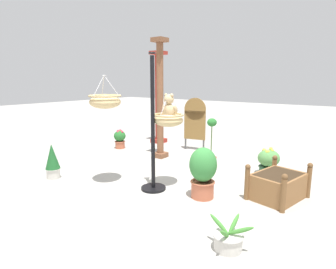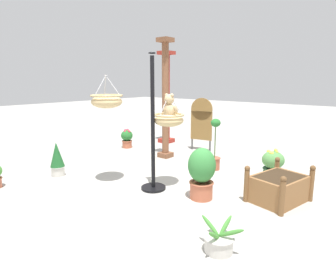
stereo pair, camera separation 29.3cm
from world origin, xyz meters
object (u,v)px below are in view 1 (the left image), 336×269
object	(u,v)px
hanging_basket_with_teddy	(169,119)
potted_plant_flowering_red	(228,239)
potted_plant_conical_shrub	(120,139)
hanging_basket_left_high	(105,101)
display_pole_central	(153,150)
greenhouse_pillar_left	(160,102)
greenhouse_pillar_right	(159,100)
potted_plant_trailing_ivy	(211,150)
teddy_bear	(169,108)
potted_plant_bushy_green	(268,161)
potted_plant_small_succulent	(52,161)
wooden_planter_box	(278,185)
display_sign_board	(195,119)
potted_plant_tall_leafy	(203,171)

from	to	relation	value
hanging_basket_with_teddy	potted_plant_flowering_red	world-z (taller)	hanging_basket_with_teddy
potted_plant_conical_shrub	hanging_basket_left_high	bearing A→B (deg)	-48.58
potted_plant_flowering_red	display_pole_central	bearing A→B (deg)	153.72
display_pole_central	hanging_basket_with_teddy	bearing A→B (deg)	59.04
hanging_basket_left_high	greenhouse_pillar_left	distance (m)	2.12
greenhouse_pillar_right	potted_plant_trailing_ivy	world-z (taller)	greenhouse_pillar_right
hanging_basket_with_teddy	hanging_basket_left_high	bearing A→B (deg)	-149.69
potted_plant_trailing_ivy	teddy_bear	bearing A→B (deg)	-94.62
potted_plant_bushy_green	potted_plant_small_succulent	bearing A→B (deg)	-140.78
wooden_planter_box	greenhouse_pillar_right	bearing A→B (deg)	152.30
greenhouse_pillar_right	hanging_basket_with_teddy	bearing A→B (deg)	-49.27
hanging_basket_with_teddy	greenhouse_pillar_right	bearing A→B (deg)	130.73
potted_plant_small_succulent	display_pole_central	bearing A→B (deg)	20.05
wooden_planter_box	potted_plant_bushy_green	distance (m)	1.24
display_sign_board	potted_plant_tall_leafy	bearing A→B (deg)	-56.69
hanging_basket_with_teddy	potted_plant_trailing_ivy	world-z (taller)	hanging_basket_with_teddy
teddy_bear	potted_plant_flowering_red	world-z (taller)	teddy_bear
hanging_basket_left_high	display_sign_board	bearing A→B (deg)	91.50
greenhouse_pillar_left	wooden_planter_box	size ratio (longest dim) A/B	2.77
potted_plant_flowering_red	potted_plant_small_succulent	xyz separation A→B (m)	(-3.82, 0.19, 0.22)
wooden_planter_box	hanging_basket_left_high	bearing A→B (deg)	-155.89
display_pole_central	teddy_bear	world-z (taller)	display_pole_central
teddy_bear	potted_plant_small_succulent	size ratio (longest dim) A/B	0.64
greenhouse_pillar_left	wooden_planter_box	world-z (taller)	greenhouse_pillar_left
greenhouse_pillar_right	wooden_planter_box	size ratio (longest dim) A/B	2.64
potted_plant_conical_shrub	teddy_bear	bearing A→B (deg)	-28.52
teddy_bear	greenhouse_pillar_right	distance (m)	3.74
hanging_basket_with_teddy	potted_plant_bushy_green	distance (m)	2.37
potted_plant_tall_leafy	potted_plant_bushy_green	bearing A→B (deg)	74.29
potted_plant_flowering_red	potted_plant_tall_leafy	distance (m)	1.51
display_pole_central	hanging_basket_with_teddy	size ratio (longest dim) A/B	4.21
hanging_basket_with_teddy	potted_plant_flowering_red	xyz separation A→B (m)	(1.69, -1.16, -1.11)
hanging_basket_with_teddy	potted_plant_small_succulent	bearing A→B (deg)	-155.44
potted_plant_conical_shrub	wooden_planter_box	bearing A→B (deg)	-11.43
potted_plant_bushy_green	potted_plant_trailing_ivy	world-z (taller)	potted_plant_trailing_ivy
potted_plant_small_succulent	wooden_planter_box	bearing A→B (deg)	22.70
greenhouse_pillar_right	display_sign_board	world-z (taller)	greenhouse_pillar_right
hanging_basket_left_high	greenhouse_pillar_right	xyz separation A→B (m)	(-1.48, 3.42, -0.22)
potted_plant_small_succulent	display_sign_board	size ratio (longest dim) A/B	0.48
potted_plant_small_succulent	greenhouse_pillar_left	bearing A→B (deg)	72.92
potted_plant_small_succulent	potted_plant_conical_shrub	bearing A→B (deg)	106.25
potted_plant_trailing_ivy	wooden_planter_box	bearing A→B (deg)	-25.33
greenhouse_pillar_right	potted_plant_small_succulent	xyz separation A→B (m)	(0.33, -3.82, -0.98)
potted_plant_bushy_green	display_sign_board	distance (m)	2.53
greenhouse_pillar_right	potted_plant_bushy_green	distance (m)	3.99
wooden_planter_box	potted_plant_conical_shrub	distance (m)	4.70
display_pole_central	potted_plant_conical_shrub	xyz separation A→B (m)	(-2.71, 1.83, -0.45)
hanging_basket_with_teddy	potted_plant_tall_leafy	world-z (taller)	hanging_basket_with_teddy
teddy_bear	wooden_planter_box	world-z (taller)	teddy_bear
hanging_basket_with_teddy	potted_plant_conical_shrub	world-z (taller)	hanging_basket_with_teddy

